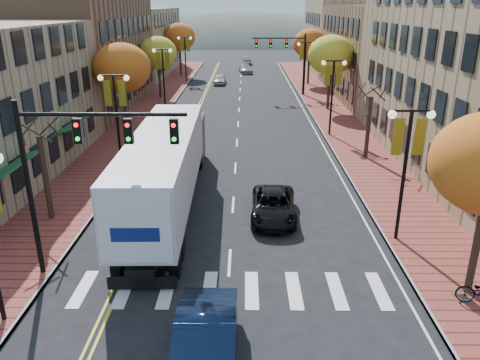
{
  "coord_description": "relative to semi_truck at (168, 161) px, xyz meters",
  "views": [
    {
      "loc": [
        0.62,
        -13.04,
        10.12
      ],
      "look_at": [
        0.39,
        7.94,
        2.2
      ],
      "focal_mm": 35.0,
      "sensor_mm": 36.0,
      "label": 1
    }
  ],
  "objects": [
    {
      "name": "tree_right_d",
      "position": [
        12.36,
        40.08,
        2.77
      ],
      "size": [
        4.35,
        4.35,
        7.0
      ],
      "color": "#382619",
      "rests_on": "sidewalk_right"
    },
    {
      "name": "car_far_oncoming",
      "position": [
        4.16,
        63.05,
        -1.85
      ],
      "size": [
        1.79,
        4.15,
        1.33
      ],
      "primitive_type": "imported",
      "rotation": [
        0.0,
        0.0,
        3.24
      ],
      "color": "#A9A8B0",
      "rests_on": "ground"
    },
    {
      "name": "lamp_left_c",
      "position": [
        -4.14,
        24.08,
        1.78
      ],
      "size": [
        1.96,
        0.36,
        6.05
      ],
      "color": "black",
      "rests_on": "ground"
    },
    {
      "name": "navy_sedan",
      "position": [
        2.86,
        -12.09,
        -1.67
      ],
      "size": [
        1.8,
        5.14,
        1.69
      ],
      "primitive_type": "imported",
      "rotation": [
        0.0,
        0.0,
        -0.0
      ],
      "color": "black",
      "rests_on": "ground"
    },
    {
      "name": "car_far_silver",
      "position": [
        4.07,
        51.18,
        -1.87
      ],
      "size": [
        2.33,
        4.64,
        1.29
      ],
      "primitive_type": "imported",
      "rotation": [
        0.0,
        0.0,
        0.12
      ],
      "color": "#9A9BA1",
      "rests_on": "ground"
    },
    {
      "name": "building_left_far",
      "position": [
        -13.64,
        51.08,
        2.23
      ],
      "size": [
        12.0,
        26.0,
        9.5
      ],
      "primitive_type": "cube",
      "color": "#9E8966",
      "rests_on": "ground"
    },
    {
      "name": "tree_left_a",
      "position": [
        -5.64,
        -1.92,
        -0.27
      ],
      "size": [
        0.28,
        0.28,
        4.2
      ],
      "color": "#382619",
      "rests_on": "sidewalk_left"
    },
    {
      "name": "tree_left_b",
      "position": [
        -5.64,
        14.08,
        2.93
      ],
      "size": [
        4.48,
        4.48,
        7.21
      ],
      "color": "#382619",
      "rests_on": "sidewalk_left"
    },
    {
      "name": "tree_right_b",
      "position": [
        12.36,
        8.08,
        -0.27
      ],
      "size": [
        0.28,
        0.28,
        4.2
      ],
      "color": "#382619",
      "rests_on": "sidewalk_right"
    },
    {
      "name": "lamp_right_c",
      "position": [
        10.86,
        32.08,
        1.78
      ],
      "size": [
        1.96,
        0.36,
        6.05
      ],
      "color": "black",
      "rests_on": "ground"
    },
    {
      "name": "traffic_mast_near",
      "position": [
        -2.12,
        -6.93,
        2.41
      ],
      "size": [
        6.1,
        0.35,
        7.0
      ],
      "color": "black",
      "rests_on": "ground"
    },
    {
      "name": "ground",
      "position": [
        3.36,
        -9.92,
        -2.52
      ],
      "size": [
        200.0,
        200.0,
        0.0
      ],
      "primitive_type": "plane",
      "color": "black",
      "rests_on": "ground"
    },
    {
      "name": "tree_left_d",
      "position": [
        -5.64,
        48.08,
        3.09
      ],
      "size": [
        4.61,
        4.61,
        7.42
      ],
      "color": "#382619",
      "rests_on": "sidewalk_left"
    },
    {
      "name": "car_far_white",
      "position": [
        0.59,
        40.37,
        -1.87
      ],
      "size": [
        1.66,
        3.82,
        1.28
      ],
      "primitive_type": "imported",
      "rotation": [
        0.0,
        0.0,
        -0.04
      ],
      "color": "silver",
      "rests_on": "ground"
    },
    {
      "name": "tree_left_c",
      "position": [
        -5.64,
        30.08,
        2.54
      ],
      "size": [
        4.16,
        4.16,
        6.69
      ],
      "color": "#382619",
      "rests_on": "sidewalk_left"
    },
    {
      "name": "black_suv",
      "position": [
        5.43,
        -1.51,
        -1.86
      ],
      "size": [
        2.39,
        4.84,
        1.32
      ],
      "primitive_type": "imported",
      "rotation": [
        0.0,
        0.0,
        -0.04
      ],
      "color": "black",
      "rests_on": "ground"
    },
    {
      "name": "traffic_mast_far",
      "position": [
        8.84,
        32.07,
        2.41
      ],
      "size": [
        6.1,
        0.34,
        7.0
      ],
      "color": "black",
      "rests_on": "ground"
    },
    {
      "name": "lamp_right_b",
      "position": [
        10.86,
        14.08,
        1.78
      ],
      "size": [
        1.96,
        0.36,
        6.05
      ],
      "color": "black",
      "rests_on": "ground"
    },
    {
      "name": "tree_right_c",
      "position": [
        12.36,
        24.08,
        2.93
      ],
      "size": [
        4.48,
        4.48,
        7.21
      ],
      "color": "#382619",
      "rests_on": "sidewalk_right"
    },
    {
      "name": "semi_truck",
      "position": [
        0.0,
        0.0,
        0.0
      ],
      "size": [
        3.08,
        17.26,
        4.3
      ],
      "rotation": [
        0.0,
        0.0,
        0.02
      ],
      "color": "black",
      "rests_on": "ground"
    },
    {
      "name": "sidewalk_right",
      "position": [
        12.36,
        22.58,
        -2.44
      ],
      "size": [
        4.0,
        85.0,
        0.15
      ],
      "primitive_type": "cube",
      "color": "brown",
      "rests_on": "ground"
    },
    {
      "name": "building_left_mid",
      "position": [
        -13.64,
        26.08,
        2.98
      ],
      "size": [
        12.0,
        24.0,
        11.0
      ],
      "primitive_type": "cube",
      "color": "brown",
      "rests_on": "ground"
    },
    {
      "name": "sidewalk_left",
      "position": [
        -5.64,
        22.58,
        -2.44
      ],
      "size": [
        4.0,
        85.0,
        0.15
      ],
      "primitive_type": "cube",
      "color": "brown",
      "rests_on": "ground"
    },
    {
      "name": "lamp_left_b",
      "position": [
        -4.14,
        6.08,
        1.78
      ],
      "size": [
        1.96,
        0.36,
        6.05
      ],
      "color": "black",
      "rests_on": "ground"
    },
    {
      "name": "lamp_left_d",
      "position": [
        -4.14,
        42.08,
        1.78
      ],
      "size": [
        1.96,
        0.36,
        6.05
      ],
      "color": "black",
      "rests_on": "ground"
    },
    {
      "name": "lamp_right_a",
      "position": [
        10.86,
        -3.92,
        1.78
      ],
      "size": [
        1.96,
        0.36,
        6.05
      ],
      "color": "black",
      "rests_on": "ground"
    },
    {
      "name": "building_right_mid",
      "position": [
        21.86,
        32.08,
        2.48
      ],
      "size": [
        15.0,
        24.0,
        10.0
      ],
      "primitive_type": "cube",
      "color": "brown",
      "rests_on": "ground"
    },
    {
      "name": "building_right_far",
      "position": [
        21.86,
        54.08,
        2.98
      ],
      "size": [
        15.0,
        20.0,
        11.0
      ],
      "primitive_type": "cube",
      "color": "#9E8966",
      "rests_on": "ground"
    }
  ]
}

